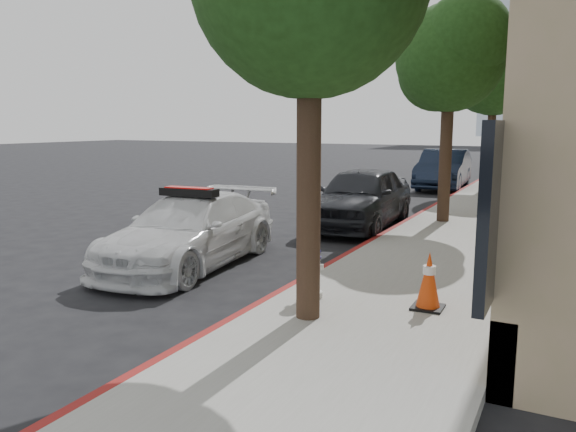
# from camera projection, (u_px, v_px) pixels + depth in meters

# --- Properties ---
(ground) EXTENTS (120.00, 120.00, 0.00)m
(ground) POSITION_uv_depth(u_px,v_px,m) (210.00, 267.00, 10.21)
(ground) COLOR black
(ground) RESTS_ON ground
(sidewalk) EXTENTS (3.20, 50.00, 0.15)m
(sidewalk) POSITION_uv_depth(u_px,v_px,m) (493.00, 205.00, 17.36)
(sidewalk) COLOR gray
(sidewalk) RESTS_ON ground
(curb_strip) EXTENTS (0.12, 50.00, 0.15)m
(curb_strip) POSITION_uv_depth(u_px,v_px,m) (443.00, 202.00, 18.05)
(curb_strip) COLOR maroon
(curb_strip) RESTS_ON ground
(tree_mid) EXTENTS (2.77, 2.64, 5.43)m
(tree_mid) POSITION_uv_depth(u_px,v_px,m) (451.00, 57.00, 13.47)
(tree_mid) COLOR black
(tree_mid) RESTS_ON sidewalk
(tree_far) EXTENTS (3.10, 3.00, 5.81)m
(tree_far) POSITION_uv_depth(u_px,v_px,m) (495.00, 73.00, 20.46)
(tree_far) COLOR black
(tree_far) RESTS_ON sidewalk
(police_car) EXTENTS (2.18, 4.59, 1.44)m
(police_car) POSITION_uv_depth(u_px,v_px,m) (190.00, 230.00, 10.22)
(police_car) COLOR silver
(police_car) RESTS_ON ground
(parked_car_mid) EXTENTS (1.98, 4.54, 1.53)m
(parked_car_mid) POSITION_uv_depth(u_px,v_px,m) (361.00, 197.00, 14.00)
(parked_car_mid) COLOR black
(parked_car_mid) RESTS_ON ground
(parked_car_far) EXTENTS (1.93, 4.81, 1.56)m
(parked_car_far) POSITION_uv_depth(u_px,v_px,m) (444.00, 169.00, 22.35)
(parked_car_far) COLOR black
(parked_car_far) RESTS_ON ground
(fire_hydrant) EXTENTS (0.32, 0.29, 0.74)m
(fire_hydrant) POSITION_uv_depth(u_px,v_px,m) (313.00, 273.00, 7.84)
(fire_hydrant) COLOR silver
(fire_hydrant) RESTS_ON sidewalk
(traffic_cone) EXTENTS (0.41, 0.41, 0.77)m
(traffic_cone) POSITION_uv_depth(u_px,v_px,m) (429.00, 281.00, 7.38)
(traffic_cone) COLOR black
(traffic_cone) RESTS_ON sidewalk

